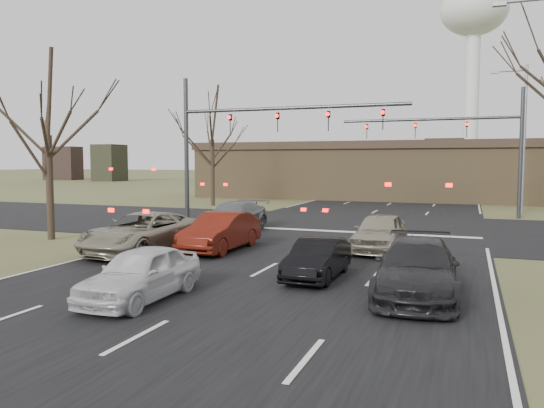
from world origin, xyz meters
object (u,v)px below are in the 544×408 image
at_px(car_silver_suv, 142,233).
at_px(car_silver_ahead, 380,232).
at_px(water_tower, 474,22).
at_px(car_charcoal_sedan, 417,268).
at_px(streetlight_right_far, 522,131).
at_px(mast_arm_near, 241,132).
at_px(car_grey_ahead, 233,217).
at_px(mast_arm_far, 472,137).
at_px(car_red_ahead, 221,232).
at_px(building, 422,171).
at_px(car_black_hatch, 318,259).
at_px(car_white_sedan, 141,274).

height_order(car_silver_suv, car_silver_ahead, car_silver_suv).
height_order(water_tower, car_charcoal_sedan, water_tower).
relative_size(water_tower, streetlight_right_far, 4.45).
distance_m(mast_arm_near, car_grey_ahead, 4.71).
distance_m(mast_arm_near, mast_arm_far, 15.17).
xyz_separation_m(car_silver_suv, car_red_ahead, (2.60, 1.47, -0.02)).
bearing_deg(car_charcoal_sedan, building, 91.32).
bearing_deg(car_charcoal_sedan, car_red_ahead, 146.61).
height_order(car_grey_ahead, car_silver_ahead, car_silver_ahead).
distance_m(building, car_grey_ahead, 27.76).
bearing_deg(mast_arm_far, car_red_ahead, -118.27).
height_order(streetlight_right_far, car_charcoal_sedan, streetlight_right_far).
distance_m(car_black_hatch, car_silver_ahead, 5.59).
distance_m(mast_arm_far, streetlight_right_far, 5.12).
distance_m(mast_arm_near, car_charcoal_sedan, 16.05).
relative_size(mast_arm_near, car_charcoal_sedan, 2.40).
height_order(mast_arm_near, car_black_hatch, mast_arm_near).
relative_size(car_white_sedan, car_charcoal_sedan, 0.79).
distance_m(mast_arm_near, car_silver_suv, 9.58).
distance_m(water_tower, car_red_ahead, 119.58).
bearing_deg(mast_arm_far, car_silver_ahead, -102.37).
distance_m(car_silver_suv, car_grey_ahead, 6.77).
height_order(mast_arm_far, car_black_hatch, mast_arm_far).
relative_size(mast_arm_near, car_black_hatch, 3.35).
relative_size(building, car_charcoal_sedan, 8.39).
height_order(mast_arm_near, car_grey_ahead, mast_arm_near).
height_order(water_tower, car_black_hatch, water_tower).
bearing_deg(building, mast_arm_near, -106.13).
bearing_deg(building, car_silver_ahead, -88.31).
distance_m(streetlight_right_far, car_charcoal_sedan, 26.50).
distance_m(mast_arm_far, car_red_ahead, 19.86).
relative_size(car_black_hatch, car_grey_ahead, 0.71).
bearing_deg(car_silver_ahead, car_charcoal_sedan, -71.77).
height_order(mast_arm_far, car_red_ahead, mast_arm_far).
bearing_deg(mast_arm_far, mast_arm_near, -138.78).
relative_size(water_tower, car_silver_ahead, 10.14).
bearing_deg(car_red_ahead, mast_arm_near, 108.27).
bearing_deg(car_silver_ahead, mast_arm_near, 149.65).
bearing_deg(car_silver_suv, water_tower, 87.62).
height_order(building, streetlight_right_far, streetlight_right_far).
relative_size(water_tower, car_charcoal_sedan, 8.81).
distance_m(mast_arm_far, car_silver_ahead, 15.96).
height_order(car_silver_suv, car_white_sedan, car_silver_suv).
height_order(mast_arm_far, car_charcoal_sedan, mast_arm_far).
relative_size(car_grey_ahead, car_silver_ahead, 1.17).
distance_m(water_tower, car_silver_ahead, 117.32).
xyz_separation_m(car_silver_suv, car_grey_ahead, (0.73, 6.73, -0.03)).
xyz_separation_m(car_black_hatch, car_grey_ahead, (-6.78, 8.70, 0.15)).
bearing_deg(streetlight_right_far, car_grey_ahead, -131.90).
bearing_deg(streetlight_right_far, car_charcoal_sedan, -99.78).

